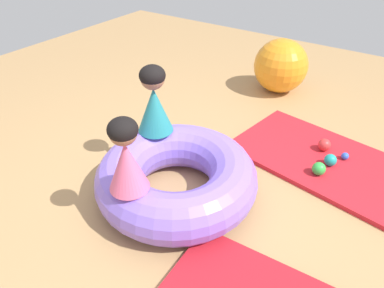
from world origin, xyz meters
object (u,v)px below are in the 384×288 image
play_ball_red (324,145)px  child_in_teal (154,100)px  inflatable_cushion (177,177)px  play_ball_teal (330,160)px  exercise_ball_large (281,66)px  play_ball_green (319,169)px  child_in_pink (126,156)px  play_ball_blue (345,156)px

play_ball_red → child_in_teal: bearing=-139.4°
inflatable_cushion → child_in_teal: child_in_teal is taller
child_in_teal → play_ball_teal: bearing=58.7°
exercise_ball_large → play_ball_red: bearing=-48.9°
play_ball_red → play_ball_green: 0.37m
exercise_ball_large → inflatable_cushion: bearing=-87.4°
child_in_pink → exercise_ball_large: bearing=-10.3°
play_ball_teal → exercise_ball_large: bearing=129.6°
inflatable_cushion → child_in_teal: (-0.36, 0.21, 0.44)m
child_in_pink → play_ball_teal: 1.75m
inflatable_cushion → exercise_ball_large: size_ratio=1.96×
play_ball_red → play_ball_teal: (0.11, -0.19, -0.00)m
child_in_pink → play_ball_blue: bearing=-44.0°
play_ball_blue → exercise_ball_large: size_ratio=0.10×
play_ball_red → play_ball_teal: play_ball_red is taller
play_ball_red → play_ball_green: same height
play_ball_teal → exercise_ball_large: (-0.96, 1.16, 0.21)m
play_ball_blue → play_ball_red: play_ball_red is taller
child_in_pink → play_ball_red: (0.81, 1.58, -0.51)m
play_ball_red → play_ball_green: size_ratio=1.00×
inflatable_cushion → play_ball_blue: size_ratio=19.10×
child_in_teal → play_ball_teal: (1.22, 0.76, -0.53)m
child_in_teal → play_ball_blue: (1.30, 0.92, -0.55)m
inflatable_cushion → child_in_pink: size_ratio=2.36×
play_ball_blue → play_ball_teal: 0.18m
child_in_teal → play_ball_green: 1.42m
play_ball_green → exercise_ball_large: size_ratio=0.18×
play_ball_green → play_ball_red: bearing=100.8°
play_ball_blue → play_ball_red: bearing=170.4°
play_ball_teal → exercise_ball_large: exercise_ball_large is taller
play_ball_red → play_ball_teal: size_ratio=1.06×
child_in_pink → play_ball_red: child_in_pink is taller
child_in_teal → play_ball_teal: child_in_teal is taller
play_ball_blue → play_ball_green: size_ratio=0.58×
play_ball_blue → exercise_ball_large: exercise_ball_large is taller
child_in_pink → play_ball_green: child_in_pink is taller
play_ball_red → exercise_ball_large: 1.30m
play_ball_teal → play_ball_blue: bearing=62.2°
child_in_pink → play_ball_green: bearing=-46.9°
play_ball_red → play_ball_teal: 0.22m
inflatable_cushion → play_ball_red: bearing=57.3°
play_ball_green → exercise_ball_large: exercise_ball_large is taller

